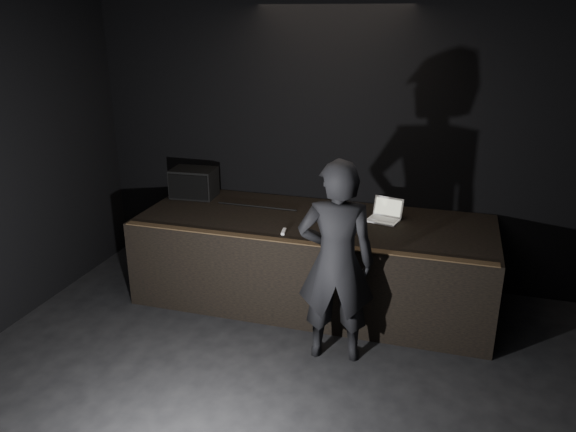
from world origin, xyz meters
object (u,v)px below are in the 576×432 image
(beer_can, at_px, (338,232))
(laptop, at_px, (385,214))
(person, at_px, (336,262))
(stage_riser, at_px, (314,259))
(stage_monitor, at_px, (194,183))

(beer_can, bearing_deg, laptop, 61.74)
(laptop, distance_m, person, 1.34)
(laptop, bearing_deg, stage_riser, -150.05)
(stage_monitor, bearing_deg, person, -38.16)
(stage_monitor, relative_size, person, 0.28)
(stage_monitor, xyz_separation_m, person, (2.15, -1.46, -0.18))
(stage_monitor, height_order, beer_can, stage_monitor)
(stage_riser, xyz_separation_m, stage_monitor, (-1.67, 0.38, 0.68))
(stage_riser, distance_m, stage_monitor, 1.84)
(stage_riser, height_order, stage_monitor, stage_monitor)
(stage_riser, relative_size, laptop, 9.94)
(person, bearing_deg, beer_can, -88.97)
(stage_riser, xyz_separation_m, person, (0.48, -1.08, 0.50))
(beer_can, bearing_deg, stage_riser, 127.14)
(stage_riser, bearing_deg, stage_monitor, 167.21)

